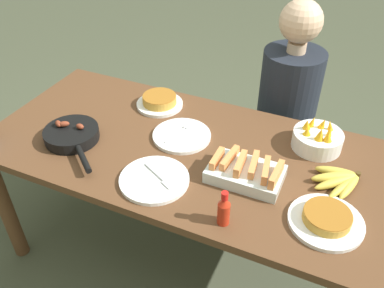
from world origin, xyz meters
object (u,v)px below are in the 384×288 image
at_px(melon_tray, 246,172).
at_px(person_figure, 283,127).
at_px(frittata_plate_center, 326,219).
at_px(banana_bunch, 340,180).
at_px(frittata_plate_side, 160,101).
at_px(fruit_bowl_mango, 317,139).
at_px(skillet, 72,135).
at_px(empty_plate_near_front, 154,180).
at_px(empty_plate_far_left, 182,136).
at_px(hot_sauce_bottle, 224,210).

xyz_separation_m(melon_tray, person_figure, (0.00, 0.70, -0.24)).
bearing_deg(frittata_plate_center, banana_bunch, 86.44).
relative_size(frittata_plate_center, frittata_plate_side, 1.14).
relative_size(frittata_plate_side, fruit_bowl_mango, 1.09).
xyz_separation_m(melon_tray, fruit_bowl_mango, (0.21, 0.31, 0.01)).
relative_size(skillet, frittata_plate_center, 1.34).
height_order(empty_plate_near_front, empty_plate_far_left, same).
xyz_separation_m(skillet, empty_plate_far_left, (0.42, 0.21, -0.02)).
height_order(fruit_bowl_mango, person_figure, person_figure).
bearing_deg(banana_bunch, frittata_plate_side, 166.51).
bearing_deg(melon_tray, empty_plate_near_front, -153.67).
height_order(skillet, person_figure, person_figure).
height_order(banana_bunch, empty_plate_far_left, banana_bunch).
distance_m(banana_bunch, empty_plate_near_front, 0.70).
bearing_deg(empty_plate_far_left, hot_sauce_bottle, -48.61).
distance_m(frittata_plate_center, empty_plate_far_left, 0.70).
height_order(empty_plate_near_front, fruit_bowl_mango, fruit_bowl_mango).
bearing_deg(hot_sauce_bottle, frittata_plate_side, 133.66).
relative_size(empty_plate_near_front, person_figure, 0.23).
bearing_deg(hot_sauce_bottle, empty_plate_far_left, 131.39).
relative_size(melon_tray, fruit_bowl_mango, 1.37).
relative_size(melon_tray, empty_plate_near_front, 1.05).
bearing_deg(frittata_plate_side, person_figure, 34.03).
height_order(hot_sauce_bottle, person_figure, person_figure).
distance_m(skillet, frittata_plate_side, 0.45).
relative_size(frittata_plate_side, empty_plate_near_front, 0.84).
xyz_separation_m(frittata_plate_side, empty_plate_far_left, (0.21, -0.19, -0.02)).
distance_m(frittata_plate_center, person_figure, 0.89).
relative_size(banana_bunch, empty_plate_near_front, 0.70).
bearing_deg(melon_tray, frittata_plate_center, -17.66).
bearing_deg(empty_plate_far_left, melon_tray, -22.87).
relative_size(melon_tray, skillet, 0.82).
xyz_separation_m(fruit_bowl_mango, hot_sauce_bottle, (-0.21, -0.55, 0.02)).
height_order(empty_plate_near_front, person_figure, person_figure).
distance_m(banana_bunch, frittata_plate_center, 0.22).
relative_size(melon_tray, frittata_plate_center, 1.10).
height_order(empty_plate_near_front, hot_sauce_bottle, hot_sauce_bottle).
bearing_deg(hot_sauce_bottle, fruit_bowl_mango, 69.23).
xyz_separation_m(fruit_bowl_mango, person_figure, (-0.21, 0.39, -0.25)).
height_order(frittata_plate_center, fruit_bowl_mango, fruit_bowl_mango).
bearing_deg(frittata_plate_side, fruit_bowl_mango, -1.59).
relative_size(empty_plate_near_front, empty_plate_far_left, 1.05).
xyz_separation_m(frittata_plate_center, empty_plate_far_left, (-0.65, 0.24, -0.01)).
bearing_deg(empty_plate_far_left, empty_plate_near_front, -85.02).
xyz_separation_m(frittata_plate_side, hot_sauce_bottle, (0.54, -0.57, 0.04)).
height_order(frittata_plate_center, frittata_plate_side, frittata_plate_side).
bearing_deg(empty_plate_near_front, fruit_bowl_mango, 41.79).
bearing_deg(skillet, frittata_plate_center, 37.35).
height_order(empty_plate_far_left, hot_sauce_bottle, hot_sauce_bottle).
relative_size(melon_tray, empty_plate_far_left, 1.11).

